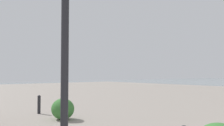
# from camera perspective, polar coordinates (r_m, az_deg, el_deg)

# --- Properties ---
(lamppost) EXTENTS (0.98, 0.28, 3.92)m
(lamppost) POSITION_cam_1_polar(r_m,az_deg,el_deg) (4.54, -11.07, 10.86)
(lamppost) COLOR #232328
(lamppost) RESTS_ON ground
(bollard_mid) EXTENTS (0.13, 0.13, 0.72)m
(bollard_mid) POSITION_cam_1_polar(r_m,az_deg,el_deg) (9.93, -16.94, -9.28)
(bollard_mid) COLOR #232328
(bollard_mid) RESTS_ON ground
(shrub_low) EXTENTS (0.84, 0.76, 0.72)m
(shrub_low) POSITION_cam_1_polar(r_m,az_deg,el_deg) (8.52, -11.61, -10.63)
(shrub_low) COLOR #387533
(shrub_low) RESTS_ON ground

